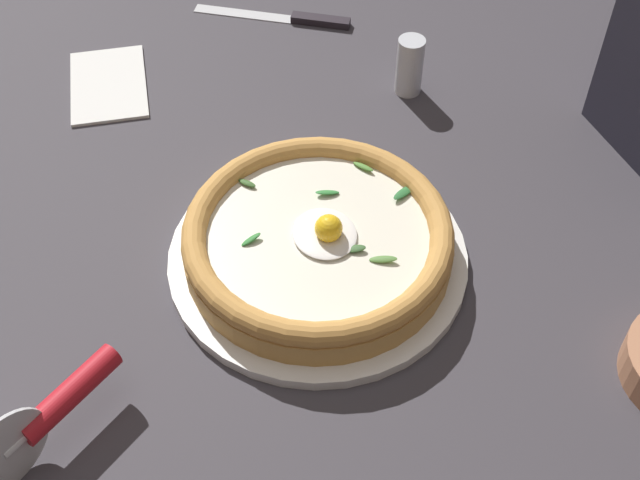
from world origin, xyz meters
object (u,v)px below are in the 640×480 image
(table_knife, at_px, (295,18))
(pepper_shaker, at_px, (410,66))
(pizza_cutter, at_px, (49,413))
(pizza, at_px, (320,238))
(folded_napkin, at_px, (108,83))

(table_knife, distance_m, pepper_shaker, 0.20)
(pepper_shaker, bearing_deg, pizza_cutter, 123.77)
(pizza_cutter, distance_m, pepper_shaker, 0.57)
(pizza, relative_size, pepper_shaker, 3.62)
(pizza_cutter, bearing_deg, folded_napkin, -16.58)
(pepper_shaker, bearing_deg, table_knife, 22.25)
(pizza, relative_size, folded_napkin, 1.88)
(table_knife, relative_size, folded_napkin, 1.33)
(pizza, distance_m, pizza_cutter, 0.29)
(pizza, distance_m, folded_napkin, 0.38)
(pepper_shaker, bearing_deg, folded_napkin, 67.31)
(table_knife, relative_size, pepper_shaker, 2.57)
(pepper_shaker, bearing_deg, pizza, 137.28)
(pizza, bearing_deg, pizza_cutter, 110.41)
(table_knife, height_order, folded_napkin, table_knife)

